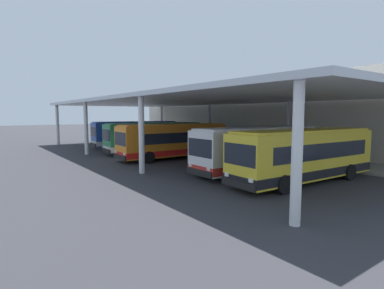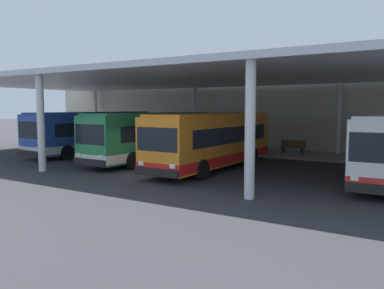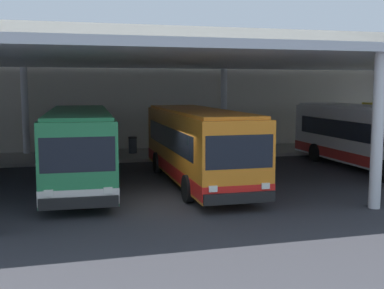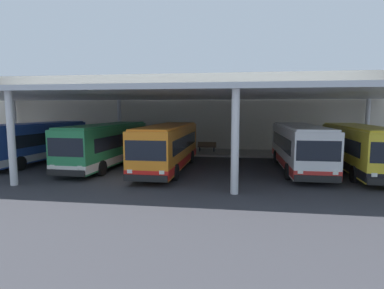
{
  "view_description": "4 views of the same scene",
  "coord_description": "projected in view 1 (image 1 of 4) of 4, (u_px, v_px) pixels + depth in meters",
  "views": [
    {
      "loc": [
        25.13,
        -11.98,
        4.08
      ],
      "look_at": [
        4.69,
        2.84,
        1.56
      ],
      "focal_mm": 28.68,
      "sensor_mm": 36.0,
      "label": 1
    },
    {
      "loc": [
        12.06,
        -16.11,
        3.5
      ],
      "look_at": [
        0.23,
        2.87,
        1.37
      ],
      "focal_mm": 36.31,
      "sensor_mm": 36.0,
      "label": 2
    },
    {
      "loc": [
        -4.08,
        -16.49,
        4.17
      ],
      "look_at": [
        1.16,
        2.95,
        1.71
      ],
      "focal_mm": 45.2,
      "sensor_mm": 36.0,
      "label": 3
    },
    {
      "loc": [
        6.25,
        -17.89,
        4.25
      ],
      "look_at": [
        3.03,
        4.06,
        1.72
      ],
      "focal_mm": 28.8,
      "sensor_mm": 36.0,
      "label": 4
    }
  ],
  "objects": [
    {
      "name": "ground_plane",
      "position": [
        136.0,
        159.0,
        27.64
      ],
      "size": [
        200.0,
        200.0,
        0.0
      ],
      "primitive_type": "plane",
      "color": "#333338"
    },
    {
      "name": "bus_middle_bay",
      "position": [
        174.0,
        141.0,
        28.14
      ],
      "size": [
        2.81,
        10.56,
        3.17
      ],
      "color": "orange",
      "rests_on": "ground"
    },
    {
      "name": "bench_waiting",
      "position": [
        254.0,
        147.0,
        31.77
      ],
      "size": [
        1.8,
        0.45,
        0.92
      ],
      "color": "brown",
      "rests_on": "platform_kerb"
    },
    {
      "name": "station_building_facade",
      "position": [
        252.0,
        115.0,
        36.01
      ],
      "size": [
        48.0,
        1.6,
        8.0
      ],
      "primitive_type": "cube",
      "color": "beige",
      "rests_on": "ground"
    },
    {
      "name": "bus_departing",
      "position": [
        304.0,
        155.0,
        18.25
      ],
      "size": [
        3.02,
        10.62,
        3.17
      ],
      "color": "yellow",
      "rests_on": "ground"
    },
    {
      "name": "bus_nearest_bay",
      "position": [
        136.0,
        134.0,
        38.07
      ],
      "size": [
        3.25,
        10.68,
        3.17
      ],
      "color": "#284CA8",
      "rests_on": "ground"
    },
    {
      "name": "trash_bin",
      "position": [
        232.0,
        144.0,
        34.58
      ],
      "size": [
        0.52,
        0.52,
        0.98
      ],
      "color": "#33383D",
      "rests_on": "platform_kerb"
    },
    {
      "name": "bus_far_bay",
      "position": [
        259.0,
        149.0,
        21.49
      ],
      "size": [
        2.75,
        10.54,
        3.17
      ],
      "color": "white",
      "rests_on": "ground"
    },
    {
      "name": "platform_kerb",
      "position": [
        232.0,
        150.0,
        34.5
      ],
      "size": [
        42.0,
        4.5,
        0.18
      ],
      "primitive_type": "cube",
      "color": "gray",
      "rests_on": "ground"
    },
    {
      "name": "canopy_shelter",
      "position": [
        186.0,
        102.0,
        30.33
      ],
      "size": [
        40.0,
        17.0,
        5.55
      ],
      "color": "silver",
      "rests_on": "ground"
    },
    {
      "name": "bus_second_bay",
      "position": [
        155.0,
        137.0,
        32.48
      ],
      "size": [
        3.05,
        10.63,
        3.17
      ],
      "color": "#28844C",
      "rests_on": "ground"
    }
  ]
}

